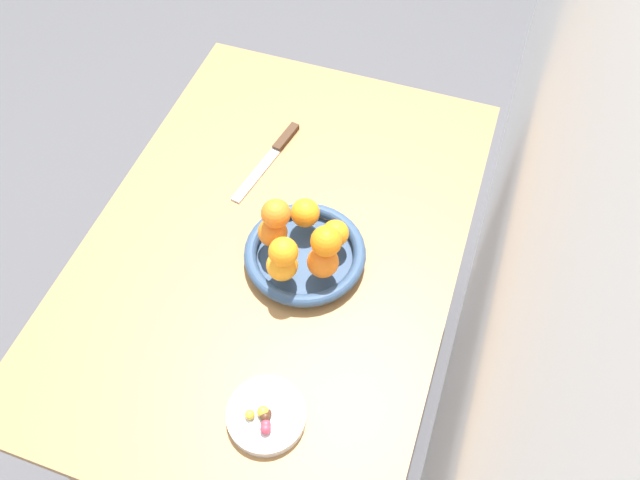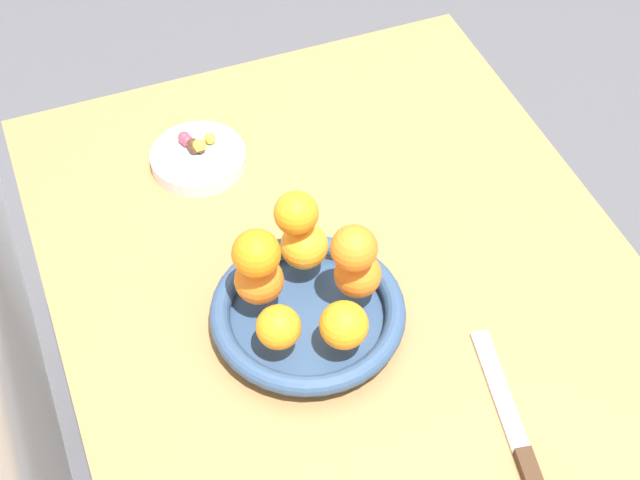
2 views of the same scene
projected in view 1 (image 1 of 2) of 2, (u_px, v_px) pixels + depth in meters
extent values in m
plane|color=#4C4C51|center=(289.00, 377.00, 1.91)|extent=(6.00, 6.00, 0.00)
cube|color=white|center=(600.00, 116.00, 0.79)|extent=(4.00, 0.05, 2.50)
cube|color=#9E7042|center=(275.00, 246.00, 1.32)|extent=(1.10, 0.76, 0.04)
cylinder|color=#9E7042|center=(243.00, 161.00, 1.94)|extent=(0.05, 0.05, 0.70)
cylinder|color=#9E7042|center=(75.00, 468.00, 1.42)|extent=(0.05, 0.05, 0.70)
cylinder|color=#9E7042|center=(445.00, 215.00, 1.82)|extent=(0.05, 0.05, 0.70)
cylinder|color=navy|center=(305.00, 258.00, 1.27)|extent=(0.20, 0.20, 0.01)
torus|color=navy|center=(305.00, 253.00, 1.25)|extent=(0.25, 0.25, 0.03)
cylinder|color=silver|center=(266.00, 415.00, 1.08)|extent=(0.14, 0.14, 0.02)
sphere|color=orange|center=(335.00, 233.00, 1.23)|extent=(0.05, 0.05, 0.05)
sphere|color=orange|center=(305.00, 213.00, 1.26)|extent=(0.06, 0.06, 0.06)
sphere|color=orange|center=(273.00, 232.00, 1.23)|extent=(0.06, 0.06, 0.06)
sphere|color=orange|center=(282.00, 265.00, 1.18)|extent=(0.06, 0.06, 0.06)
sphere|color=orange|center=(323.00, 262.00, 1.19)|extent=(0.06, 0.06, 0.06)
sphere|color=orange|center=(283.00, 252.00, 1.13)|extent=(0.06, 0.06, 0.06)
sphere|color=orange|center=(276.00, 214.00, 1.18)|extent=(0.06, 0.06, 0.06)
sphere|color=orange|center=(326.00, 241.00, 1.14)|extent=(0.06, 0.06, 0.06)
sphere|color=#472819|center=(267.00, 413.00, 1.06)|extent=(0.02, 0.02, 0.02)
sphere|color=#472819|center=(263.00, 411.00, 1.07)|extent=(0.02, 0.02, 0.02)
sphere|color=#C6384C|center=(266.00, 425.00, 1.05)|extent=(0.02, 0.02, 0.02)
sphere|color=gold|center=(263.00, 412.00, 1.06)|extent=(0.02, 0.02, 0.02)
sphere|color=#472819|center=(265.00, 417.00, 1.06)|extent=(0.02, 0.02, 0.02)
sphere|color=gold|center=(250.00, 414.00, 1.06)|extent=(0.02, 0.02, 0.02)
sphere|color=#C6384C|center=(266.00, 429.00, 1.05)|extent=(0.02, 0.02, 0.02)
cube|color=#3F2819|center=(286.00, 137.00, 1.46)|extent=(0.09, 0.04, 0.01)
cube|color=silver|center=(256.00, 175.00, 1.40)|extent=(0.17, 0.05, 0.01)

